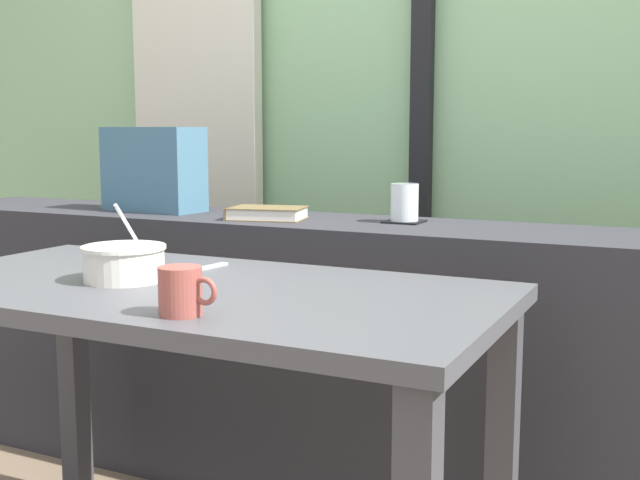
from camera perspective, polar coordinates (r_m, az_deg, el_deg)
outdoor_backdrop at (r=2.90m, az=7.06°, el=15.09°), size 4.80×0.08×2.80m
curtain_left_panel at (r=3.20m, az=-8.93°, el=11.69°), size 0.56×0.06×2.50m
window_divider_post at (r=2.81m, az=7.41°, el=13.27°), size 0.07×0.05×2.60m
dark_console_ledge at (r=2.29m, az=0.51°, el=-8.38°), size 2.80×0.40×0.78m
breakfast_table at (r=1.68m, az=-9.31°, el=-6.78°), size 1.29×0.65×0.72m
coaster_square at (r=2.17m, az=6.10°, el=1.33°), size 0.10×0.10×0.00m
juice_glass at (r=2.17m, az=6.12°, el=2.57°), size 0.08×0.08×0.10m
closed_book at (r=2.24m, az=-3.90°, el=1.95°), size 0.24×0.18×0.03m
throw_pillow at (r=2.52m, az=-11.92°, el=5.02°), size 0.33×0.17×0.26m
soup_bowl at (r=1.72m, az=-13.94°, el=-1.62°), size 0.18×0.18×0.17m
fork_utensil at (r=1.83m, az=-8.59°, el=-2.05°), size 0.04×0.17×0.01m
ceramic_mug at (r=1.38m, az=-9.97°, el=-3.65°), size 0.11×0.08×0.08m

